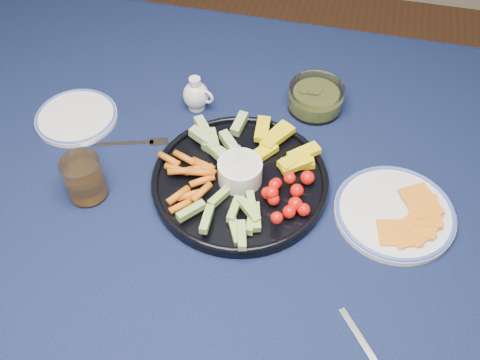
% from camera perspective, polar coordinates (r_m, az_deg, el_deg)
% --- Properties ---
extents(dining_table, '(1.67, 1.07, 0.75)m').
position_cam_1_polar(dining_table, '(1.12, -2.38, -1.66)').
color(dining_table, '#4A3118').
rests_on(dining_table, ground).
extents(crudite_platter, '(0.34, 0.34, 0.11)m').
position_cam_1_polar(crudite_platter, '(1.01, -0.08, 0.31)').
color(crudite_platter, black).
rests_on(crudite_platter, dining_table).
extents(creamer_pitcher, '(0.07, 0.06, 0.08)m').
position_cam_1_polar(creamer_pitcher, '(1.16, -4.69, 9.03)').
color(creamer_pitcher, white).
rests_on(creamer_pitcher, dining_table).
extents(pickle_bowl, '(0.12, 0.12, 0.06)m').
position_cam_1_polar(pickle_bowl, '(1.17, 8.07, 8.58)').
color(pickle_bowl, white).
rests_on(pickle_bowl, dining_table).
extents(cheese_plate, '(0.22, 0.22, 0.03)m').
position_cam_1_polar(cheese_plate, '(1.01, 16.21, -3.23)').
color(cheese_plate, white).
rests_on(cheese_plate, dining_table).
extents(juice_tumbler, '(0.07, 0.07, 0.09)m').
position_cam_1_polar(juice_tumbler, '(1.02, -16.22, -0.03)').
color(juice_tumbler, white).
rests_on(juice_tumbler, dining_table).
extents(fork_left, '(0.17, 0.07, 0.00)m').
position_cam_1_polar(fork_left, '(1.12, -11.43, 3.82)').
color(fork_left, white).
rests_on(fork_left, dining_table).
extents(side_plate_extra, '(0.17, 0.17, 0.01)m').
position_cam_1_polar(side_plate_extra, '(1.20, -17.07, 6.49)').
color(side_plate_extra, white).
rests_on(side_plate_extra, dining_table).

